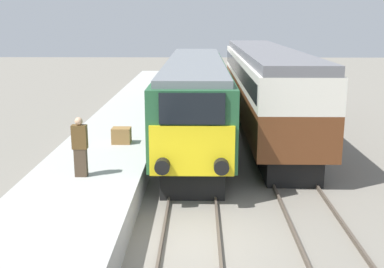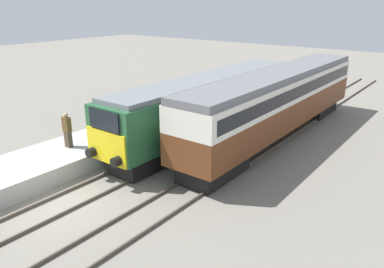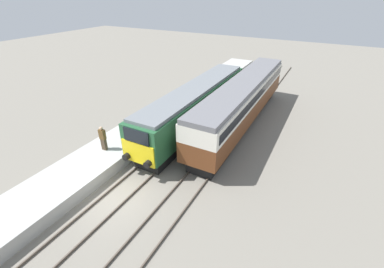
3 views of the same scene
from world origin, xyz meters
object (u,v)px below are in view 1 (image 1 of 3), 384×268
locomotive (195,96)px  person_on_platform (80,147)px  luggage_crate (121,136)px  passenger_carriage (264,82)px

locomotive → person_on_platform: bearing=-113.6°
luggage_crate → passenger_carriage: bearing=44.0°
passenger_carriage → luggage_crate: passenger_carriage is taller
person_on_platform → luggage_crate: 4.05m
luggage_crate → locomotive: bearing=53.3°
passenger_carriage → luggage_crate: (-6.16, -5.95, -1.31)m
locomotive → person_on_platform: (-3.34, -7.65, -0.36)m
locomotive → passenger_carriage: (3.40, 2.26, 0.34)m
passenger_carriage → person_on_platform: 12.00m
person_on_platform → luggage_crate: (0.58, 3.96, -0.61)m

